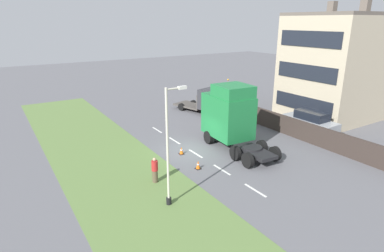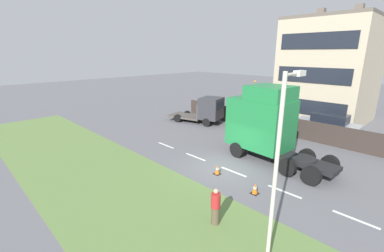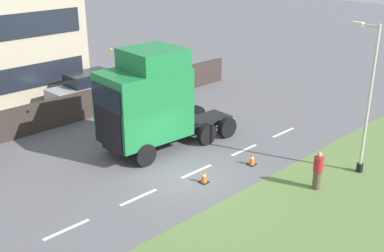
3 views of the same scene
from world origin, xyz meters
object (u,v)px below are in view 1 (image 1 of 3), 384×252
object	(u,v)px
lamp_post	(169,152)
lorry_cab	(230,116)
pedestrian	(155,170)
flatbed_truck	(207,101)
traffic_cone_trailing	(181,151)
parked_car	(310,123)
traffic_cone_lead	(198,165)

from	to	relation	value
lamp_post	lorry_cab	bearing A→B (deg)	32.19
lamp_post	pedestrian	size ratio (longest dim) A/B	3.93
lorry_cab	flatbed_truck	distance (m)	9.36
lorry_cab	traffic_cone_trailing	distance (m)	4.63
lorry_cab	pedestrian	bearing A→B (deg)	-158.60
lorry_cab	parked_car	distance (m)	7.95
flatbed_truck	traffic_cone_lead	bearing A→B (deg)	36.58
flatbed_truck	pedestrian	size ratio (longest dim) A/B	3.63
parked_car	lamp_post	size ratio (longest dim) A/B	0.76
parked_car	pedestrian	xyz separation A→B (m)	(-15.27, -0.81, -0.21)
lamp_post	traffic_cone_trailing	xyz separation A→B (m)	(3.93, 5.52, -2.73)
lorry_cab	parked_car	xyz separation A→B (m)	(7.66, -1.57, -1.46)
parked_car	pedestrian	world-z (taller)	parked_car
lorry_cab	parked_car	world-z (taller)	lorry_cab
parked_car	lamp_post	xyz separation A→B (m)	(-15.65, -3.46, 2.01)
flatbed_truck	pedestrian	world-z (taller)	flatbed_truck
lamp_post	traffic_cone_trailing	bearing A→B (deg)	54.50
lorry_cab	traffic_cone_trailing	xyz separation A→B (m)	(-4.06, 0.49, -2.17)
pedestrian	traffic_cone_lead	xyz separation A→B (m)	(3.23, 0.14, -0.51)
flatbed_truck	parked_car	bearing A→B (deg)	94.93
lorry_cab	traffic_cone_trailing	bearing A→B (deg)	177.17
lorry_cab	pedestrian	xyz separation A→B (m)	(-7.61, -2.38, -1.66)
pedestrian	parked_car	bearing A→B (deg)	3.05
lamp_post	parked_car	bearing A→B (deg)	12.47
parked_car	traffic_cone_lead	bearing A→B (deg)	-178.14
parked_car	traffic_cone_trailing	world-z (taller)	parked_car
flatbed_truck	pedestrian	distance (m)	15.78
pedestrian	traffic_cone_trailing	size ratio (longest dim) A/B	2.80
lamp_post	traffic_cone_lead	world-z (taller)	lamp_post
traffic_cone_trailing	lamp_post	bearing A→B (deg)	-125.50
traffic_cone_trailing	traffic_cone_lead	bearing A→B (deg)	-96.79
lorry_cab	parked_car	bearing A→B (deg)	-7.58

